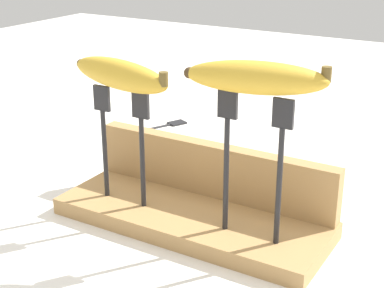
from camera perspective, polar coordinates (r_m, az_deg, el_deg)
ground_plane at (r=0.84m, az=0.00°, el=-7.89°), size 3.00×3.00×0.00m
wooden_board at (r=0.84m, az=0.00°, el=-7.17°), size 0.39×0.15×0.02m
board_backstop at (r=0.86m, az=2.09°, el=-2.50°), size 0.38×0.02×0.08m
fork_stand_left at (r=0.83m, az=-6.77°, el=0.87°), size 0.09×0.01×0.17m
fork_stand_right at (r=0.73m, az=5.93°, el=-0.99°), size 0.10×0.01×0.19m
banana_raised_left at (r=0.80m, az=-7.04°, el=6.72°), size 0.19×0.08×0.04m
banana_raised_right at (r=0.70m, az=6.22°, el=6.42°), size 0.18×0.08×0.04m
fork_fallen_near at (r=1.23m, az=-3.52°, el=1.69°), size 0.10×0.18×0.01m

